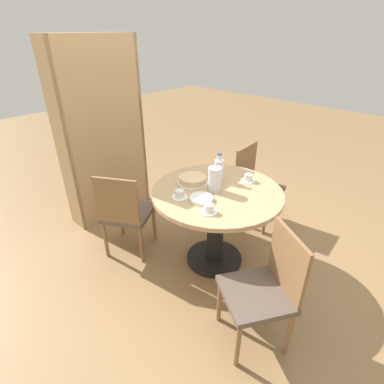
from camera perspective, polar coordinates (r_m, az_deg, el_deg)
ground_plane at (r=2.97m, az=4.22°, el=-12.57°), size 14.00×14.00×0.00m
dining_table at (r=2.63m, az=4.66°, el=-3.29°), size 1.11×1.11×0.75m
chair_a at (r=2.12m, az=13.73°, el=-17.19°), size 0.58×0.58×0.87m
chair_b at (r=3.35m, az=11.92°, el=1.56°), size 0.45×0.45×0.87m
chair_c at (r=2.85m, az=-12.59°, el=-3.70°), size 0.58×0.58×0.87m
bookshelf at (r=3.41m, az=-16.53°, el=10.19°), size 0.92×0.28×1.92m
coffee_pot at (r=2.48m, az=4.35°, el=2.59°), size 0.11×0.11×0.25m
water_bottle at (r=2.67m, az=5.16°, el=4.29°), size 0.08×0.08×0.26m
cake_main at (r=2.63m, az=0.11°, el=2.30°), size 0.27×0.27×0.06m
cup_a at (r=2.72m, az=10.70°, el=2.59°), size 0.13×0.13×0.06m
cup_b at (r=2.23m, az=3.23°, el=-3.27°), size 0.13×0.13×0.06m
cup_c at (r=2.41m, az=-2.36°, el=-0.50°), size 0.13×0.13×0.06m
plate_stack at (r=2.38m, az=1.76°, el=-1.30°), size 0.19×0.19×0.03m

